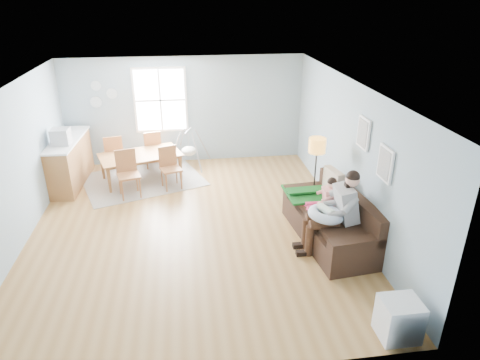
{
  "coord_description": "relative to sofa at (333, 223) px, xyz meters",
  "views": [
    {
      "loc": [
        -0.05,
        -7.19,
        4.22
      ],
      "look_at": [
        0.91,
        -0.16,
        1.0
      ],
      "focal_mm": 32.0,
      "sensor_mm": 36.0,
      "label": 1
    }
  ],
  "objects": [
    {
      "name": "room",
      "position": [
        -2.52,
        0.77,
        2.09
      ],
      "size": [
        8.4,
        9.4,
        3.9
      ],
      "color": "olive"
    },
    {
      "name": "window",
      "position": [
        -3.12,
        4.23,
        1.32
      ],
      "size": [
        1.32,
        0.08,
        1.62
      ],
      "color": "white",
      "rests_on": "room"
    },
    {
      "name": "pictures",
      "position": [
        0.45,
        -0.28,
        1.52
      ],
      "size": [
        0.05,
        1.34,
        0.74
      ],
      "color": "white",
      "rests_on": "room"
    },
    {
      "name": "wall_plates",
      "position": [
        -4.52,
        4.24,
        1.5
      ],
      "size": [
        0.67,
        0.02,
        0.66
      ],
      "color": "#AABFCC",
      "rests_on": "room"
    },
    {
      "name": "sofa",
      "position": [
        0.0,
        0.0,
        0.0
      ],
      "size": [
        1.22,
        2.38,
        0.92
      ],
      "color": "black",
      "rests_on": "room"
    },
    {
      "name": "green_throw",
      "position": [
        -0.17,
        0.75,
        0.26
      ],
      "size": [
        1.08,
        0.9,
        0.04
      ],
      "primitive_type": "cube",
      "rotation": [
        0.0,
        0.0,
        0.05
      ],
      "color": "#135617",
      "rests_on": "sofa"
    },
    {
      "name": "beige_pillow",
      "position": [
        0.17,
        0.62,
        0.5
      ],
      "size": [
        0.25,
        0.55,
        0.53
      ],
      "primitive_type": "cube",
      "rotation": [
        0.0,
        0.0,
        0.2
      ],
      "color": "tan",
      "rests_on": "sofa"
    },
    {
      "name": "father",
      "position": [
        -0.11,
        -0.34,
        0.47
      ],
      "size": [
        1.04,
        0.48,
        1.49
      ],
      "color": "#99999C",
      "rests_on": "sofa"
    },
    {
      "name": "nursing_pillow",
      "position": [
        -0.28,
        -0.36,
        0.39
      ],
      "size": [
        0.75,
        0.74,
        0.25
      ],
      "primitive_type": "torus",
      "rotation": [
        0.0,
        0.14,
        0.24
      ],
      "color": "silver",
      "rests_on": "father"
    },
    {
      "name": "infant",
      "position": [
        -0.29,
        -0.32,
        0.48
      ],
      "size": [
        0.25,
        0.41,
        0.15
      ],
      "color": "silver",
      "rests_on": "nursing_pillow"
    },
    {
      "name": "toddler",
      "position": [
        -0.11,
        0.2,
        0.45
      ],
      "size": [
        0.56,
        0.28,
        0.88
      ],
      "color": "silver",
      "rests_on": "sofa"
    },
    {
      "name": "floor_lamp",
      "position": [
        -0.07,
        0.99,
        1.0
      ],
      "size": [
        0.32,
        0.32,
        1.6
      ],
      "color": "black",
      "rests_on": "room"
    },
    {
      "name": "storage_cube",
      "position": [
        0.06,
        -2.43,
        -0.05
      ],
      "size": [
        0.5,
        0.45,
        0.56
      ],
      "color": "silver",
      "rests_on": "room"
    },
    {
      "name": "rug",
      "position": [
        -3.61,
        3.12,
        -0.32
      ],
      "size": [
        3.16,
        2.78,
        0.01
      ],
      "primitive_type": "cube",
      "rotation": [
        0.0,
        0.0,
        0.34
      ],
      "color": "gray",
      "rests_on": "room"
    },
    {
      "name": "dining_table",
      "position": [
        -3.61,
        3.12,
        -0.0
      ],
      "size": [
        2.07,
        1.55,
        0.65
      ],
      "primitive_type": "imported",
      "rotation": [
        0.0,
        0.0,
        0.32
      ],
      "color": "olive",
      "rests_on": "rug"
    },
    {
      "name": "chair_sw",
      "position": [
        -3.84,
        2.35,
        0.27
      ],
      "size": [
        0.57,
        0.57,
        1.03
      ],
      "color": "#915B32",
      "rests_on": "rug"
    },
    {
      "name": "chair_se",
      "position": [
        -2.94,
        2.66,
        0.22
      ],
      "size": [
        0.55,
        0.55,
        0.96
      ],
      "color": "#915B32",
      "rests_on": "rug"
    },
    {
      "name": "chair_nw",
      "position": [
        -4.29,
        3.57,
        0.25
      ],
      "size": [
        0.54,
        0.54,
        1.0
      ],
      "color": "#915B32",
      "rests_on": "rug"
    },
    {
      "name": "chair_ne",
      "position": [
        -3.39,
        3.89,
        0.23
      ],
      "size": [
        0.53,
        0.53,
        0.97
      ],
      "color": "#915B32",
      "rests_on": "rug"
    },
    {
      "name": "counter",
      "position": [
        -5.22,
        3.15,
        0.23
      ],
      "size": [
        0.68,
        1.99,
        1.1
      ],
      "color": "olive",
      "rests_on": "room"
    },
    {
      "name": "monitor",
      "position": [
        -5.22,
        2.78,
        0.95
      ],
      "size": [
        0.38,
        0.36,
        0.35
      ],
      "color": "#A5A5AA",
      "rests_on": "counter"
    },
    {
      "name": "baby_swing",
      "position": [
        -2.48,
        3.87,
        0.1
      ],
      "size": [
        1.16,
        1.17,
        0.94
      ],
      "color": "#A5A5AA",
      "rests_on": "room"
    }
  ]
}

